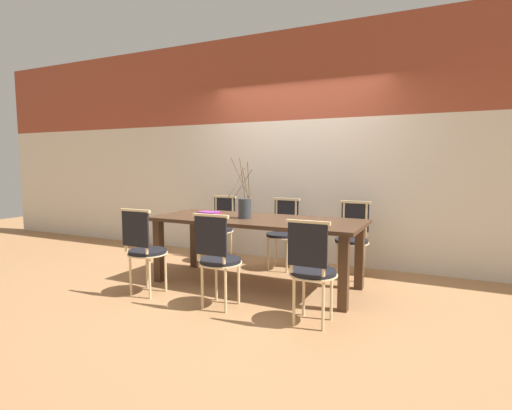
# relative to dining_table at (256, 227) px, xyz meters

# --- Properties ---
(ground_plane) EXTENTS (16.00, 16.00, 0.00)m
(ground_plane) POSITION_rel_dining_table_xyz_m (0.00, 0.00, -0.66)
(ground_plane) COLOR #9E7047
(wall_rear) EXTENTS (12.00, 0.06, 3.20)m
(wall_rear) POSITION_rel_dining_table_xyz_m (0.00, 1.33, 0.94)
(wall_rear) COLOR beige
(wall_rear) RESTS_ON ground_plane
(dining_table) EXTENTS (2.37, 0.94, 0.76)m
(dining_table) POSITION_rel_dining_table_xyz_m (0.00, 0.00, 0.00)
(dining_table) COLOR #422B1C
(dining_table) RESTS_ON ground_plane
(chair_near_leftend) EXTENTS (0.42, 0.42, 0.92)m
(chair_near_leftend) POSITION_rel_dining_table_xyz_m (-0.90, -0.81, -0.16)
(chair_near_leftend) COLOR black
(chair_near_leftend) RESTS_ON ground_plane
(chair_near_left) EXTENTS (0.42, 0.42, 0.92)m
(chair_near_left) POSITION_rel_dining_table_xyz_m (-0.01, -0.81, -0.16)
(chair_near_left) COLOR black
(chair_near_left) RESTS_ON ground_plane
(chair_near_center) EXTENTS (0.42, 0.42, 0.92)m
(chair_near_center) POSITION_rel_dining_table_xyz_m (0.91, -0.81, -0.16)
(chair_near_center) COLOR black
(chair_near_center) RESTS_ON ground_plane
(chair_far_leftend) EXTENTS (0.42, 0.42, 0.92)m
(chair_far_leftend) POSITION_rel_dining_table_xyz_m (-0.95, 0.81, -0.16)
(chair_far_leftend) COLOR black
(chair_far_leftend) RESTS_ON ground_plane
(chair_far_left) EXTENTS (0.42, 0.42, 0.92)m
(chair_far_left) POSITION_rel_dining_table_xyz_m (-0.00, 0.81, -0.16)
(chair_far_left) COLOR black
(chair_far_left) RESTS_ON ground_plane
(chair_far_center) EXTENTS (0.42, 0.42, 0.92)m
(chair_far_center) POSITION_rel_dining_table_xyz_m (0.90, 0.81, -0.16)
(chair_far_center) COLOR black
(chair_far_center) RESTS_ON ground_plane
(vase_centerpiece) EXTENTS (0.30, 0.30, 0.68)m
(vase_centerpiece) POSITION_rel_dining_table_xyz_m (-0.12, -0.04, 0.22)
(vase_centerpiece) COLOR #33383D
(vase_centerpiece) RESTS_ON dining_table
(book_stack) EXTENTS (0.25, 0.18, 0.04)m
(book_stack) POSITION_rel_dining_table_xyz_m (-0.64, 0.04, 0.12)
(book_stack) COLOR maroon
(book_stack) RESTS_ON dining_table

